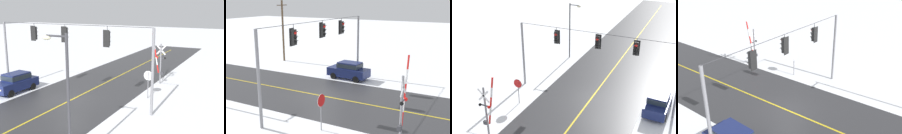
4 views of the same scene
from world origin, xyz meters
TOP-DOWN VIEW (x-y plane):
  - ground_plane at (0.00, 0.00)m, footprint 160.00×160.00m
  - signal_span at (0.06, -0.01)m, footprint 14.20×0.47m
  - stop_sign at (-5.46, -3.46)m, footprint 0.80×0.09m
  - railroad_crossing at (-4.88, -8.26)m, footprint 1.44×0.31m

SIDE VIEW (x-z plane):
  - ground_plane at x=0.00m, z-range 0.00..0.00m
  - stop_sign at x=-5.46m, z-range 0.54..2.89m
  - railroad_crossing at x=-4.88m, z-range -0.16..4.80m
  - signal_span at x=0.06m, z-range 1.17..7.39m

